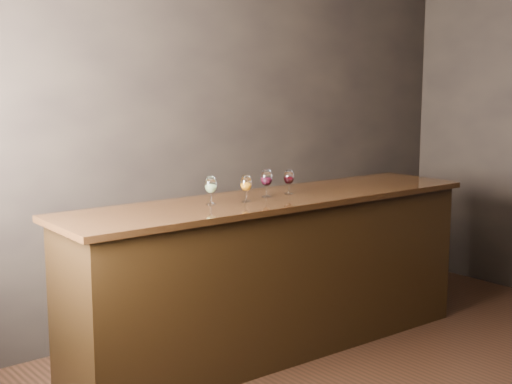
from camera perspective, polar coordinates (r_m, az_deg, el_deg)
room_shell at (r=3.89m, az=12.90°, el=7.34°), size 5.02×4.52×2.81m
bar_counter at (r=5.03m, az=1.49°, el=-6.80°), size 3.05×0.72×1.06m
bar_top at (r=4.91m, az=1.52°, el=-0.61°), size 3.15×0.80×0.04m
back_bar_shelf at (r=5.95m, az=2.49°, el=-4.66°), size 2.73×0.40×0.98m
glass_white at (r=4.61m, az=-3.64°, el=0.51°), size 0.08×0.08×0.18m
glass_amber at (r=4.70m, az=-0.80°, el=0.64°), size 0.07×0.07×0.17m
glass_red_a at (r=4.88m, az=0.84°, el=1.09°), size 0.08×0.08×0.19m
glass_red_b at (r=5.01m, az=2.64°, el=1.15°), size 0.07×0.07×0.17m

